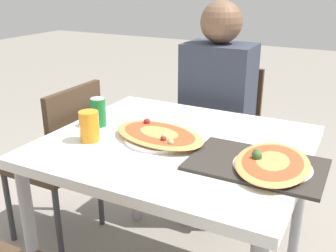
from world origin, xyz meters
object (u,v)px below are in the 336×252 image
(dining_table, at_px, (176,159))
(soda_can, at_px, (99,112))
(person_seated, at_px, (217,97))
(pizza_main, at_px, (159,135))
(pizza_second, at_px, (272,164))
(chair_far_seated, at_px, (222,131))
(chair_side_left, at_px, (61,155))
(drink_glass, at_px, (89,126))

(dining_table, height_order, soda_can, soda_can)
(person_seated, distance_m, pizza_main, 0.68)
(dining_table, xyz_separation_m, soda_can, (-0.38, 0.00, 0.14))
(pizza_second, bearing_deg, chair_far_seated, 119.31)
(chair_side_left, distance_m, soda_can, 0.45)
(dining_table, height_order, person_seated, person_seated)
(dining_table, distance_m, person_seated, 0.67)
(pizza_second, bearing_deg, drink_glass, -173.41)
(dining_table, xyz_separation_m, chair_far_seated, (-0.08, 0.77, -0.16))
(person_seated, height_order, pizza_second, person_seated)
(chair_far_seated, distance_m, pizza_main, 0.84)
(pizza_main, bearing_deg, person_seated, 90.95)
(chair_side_left, relative_size, pizza_main, 1.90)
(chair_far_seated, distance_m, drink_glass, 1.00)
(chair_far_seated, bearing_deg, person_seated, 90.00)
(soda_can, xyz_separation_m, drink_glass, (0.07, -0.16, -0.00))
(dining_table, distance_m, chair_side_left, 0.72)
(person_seated, bearing_deg, chair_side_left, 43.35)
(dining_table, height_order, chair_side_left, chair_side_left)
(pizza_second, bearing_deg, pizza_main, 173.84)
(person_seated, relative_size, drink_glass, 10.16)
(chair_side_left, xyz_separation_m, drink_glass, (0.39, -0.23, 0.30))
(chair_side_left, relative_size, person_seated, 0.69)
(chair_far_seated, relative_size, chair_side_left, 1.00)
(dining_table, relative_size, pizza_second, 2.64)
(pizza_main, bearing_deg, pizza_second, -6.16)
(soda_can, bearing_deg, drink_glass, -65.58)
(pizza_main, height_order, drink_glass, drink_glass)
(chair_far_seated, distance_m, person_seated, 0.26)
(chair_side_left, height_order, pizza_main, chair_side_left)
(person_seated, relative_size, soda_can, 9.87)
(chair_far_seated, bearing_deg, pizza_main, 90.82)
(chair_far_seated, xyz_separation_m, soda_can, (-0.30, -0.77, 0.31))
(person_seated, bearing_deg, chair_far_seated, -90.00)
(soda_can, xyz_separation_m, pizza_second, (0.77, -0.08, -0.04))
(pizza_main, height_order, pizza_second, pizza_second)
(pizza_main, height_order, soda_can, soda_can)
(dining_table, distance_m, chair_far_seated, 0.79)
(chair_far_seated, distance_m, pizza_second, 1.00)
(chair_side_left, height_order, pizza_second, chair_side_left)
(dining_table, xyz_separation_m, person_seated, (-0.08, 0.66, 0.08))
(chair_side_left, bearing_deg, chair_far_seated, -41.70)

